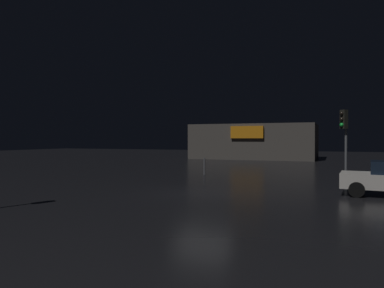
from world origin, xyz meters
name	(u,v)px	position (x,y,z in m)	size (l,w,h in m)	color
ground_plane	(202,194)	(0.00, 0.00, 0.00)	(120.00, 120.00, 0.00)	black
store_building	(255,142)	(-3.89, 30.02, 2.09)	(14.56, 9.50, 4.17)	#4C4742
traffic_signal_opposite	(344,129)	(5.84, 5.91, 2.89)	(0.42, 0.42, 3.93)	#595B60
bollard_kerb_a	(204,166)	(-2.77, 8.00, 0.56)	(0.11, 0.11, 1.12)	#595B60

